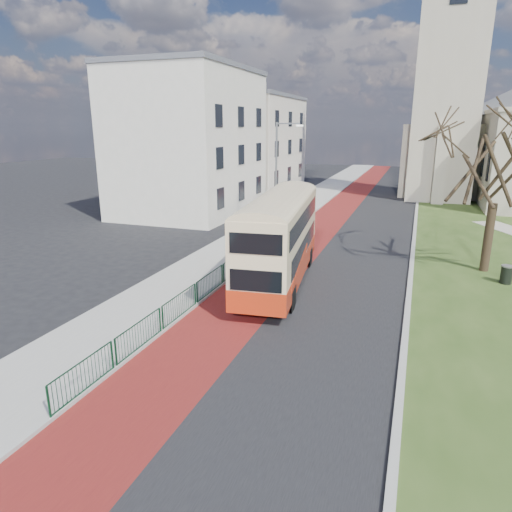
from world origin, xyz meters
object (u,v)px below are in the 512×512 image
at_px(bus, 280,236).
at_px(streetlamp, 278,169).
at_px(litter_bin, 506,274).
at_px(winter_tree_near, 501,147).

bearing_deg(bus, streetlamp, 100.75).
relative_size(bus, litter_bin, 11.41).
height_order(streetlamp, winter_tree_near, winter_tree_near).
xyz_separation_m(streetlamp, winter_tree_near, (14.28, -7.08, 2.23)).
xyz_separation_m(bus, winter_tree_near, (10.22, 5.90, 4.26)).
bearing_deg(streetlamp, litter_bin, -31.17).
bearing_deg(winter_tree_near, bus, -150.02).
height_order(bus, winter_tree_near, winter_tree_near).
bearing_deg(winter_tree_near, litter_bin, -68.90).
height_order(winter_tree_near, litter_bin, winter_tree_near).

